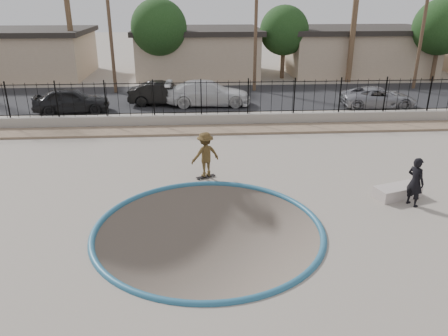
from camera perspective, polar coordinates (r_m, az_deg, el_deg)
ground at (r=25.75m, az=-2.95°, el=4.32°), size 120.00×120.00×2.20m
bowl_pit at (r=13.33m, az=-2.05°, el=-8.05°), size 6.84×6.84×1.80m
coping_ring at (r=13.33m, az=-2.05°, el=-8.05°), size 7.04×7.04×0.20m
rock_strip at (r=22.73m, az=-2.89°, el=4.98°), size 42.00×1.60×0.11m
retaining_wall at (r=23.72m, az=-2.95°, el=6.32°), size 42.00×0.45×0.60m
fence at (r=23.43m, az=-3.00°, el=9.15°), size 40.00×0.04×1.80m
street at (r=30.29m, az=-3.16°, el=9.19°), size 90.00×8.00×0.04m
house_west at (r=41.99m, az=-24.98°, el=13.52°), size 11.60×8.60×3.90m
house_center at (r=39.33m, az=-3.43°, el=15.00°), size 10.60×8.60×3.90m
house_east at (r=41.84m, az=16.79°, el=14.56°), size 12.60×8.60×3.90m
utility_pole_left at (r=32.12m, az=-14.71°, el=17.73°), size 1.70×0.24×9.00m
utility_pole_mid at (r=31.89m, az=4.20°, el=18.77°), size 1.70×0.24×9.50m
utility_pole_right at (r=35.56m, az=24.63°, el=16.87°), size 1.70×0.24×9.00m
street_tree_left at (r=35.74m, az=-8.51°, el=17.69°), size 4.32×4.32×6.36m
street_tree_mid at (r=37.38m, az=7.86°, el=17.36°), size 3.96×3.96×5.83m
street_tree_right at (r=39.65m, az=26.48°, el=16.15°), size 4.32×4.32×6.36m
skater at (r=16.59m, az=-2.45°, el=1.46°), size 1.28×1.04×1.73m
skateboard at (r=16.89m, az=-2.41°, el=-1.12°), size 0.77×0.49×0.07m
videographer at (r=15.76m, az=23.71°, el=-1.67°), size 0.63×0.73×1.69m
concrete_ledge at (r=16.43m, az=21.67°, el=-2.88°), size 1.74×1.15×0.40m
car_a at (r=27.61m, az=-19.32°, el=8.36°), size 4.48×2.16×1.47m
car_b at (r=28.25m, az=-7.90°, el=9.61°), size 4.41×1.77×1.43m
car_c at (r=27.88m, az=-2.08°, el=9.75°), size 5.35×2.29×1.54m
car_d at (r=28.91m, az=19.47°, el=8.69°), size 4.59×2.21×1.26m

